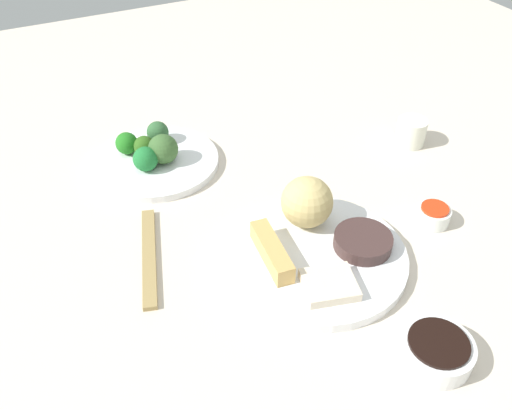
# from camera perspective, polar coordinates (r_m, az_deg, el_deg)

# --- Properties ---
(tabletop) EXTENTS (2.20, 2.20, 0.02)m
(tabletop) POSITION_cam_1_polar(r_m,az_deg,el_deg) (0.85, 3.22, -4.42)
(tabletop) COLOR beige
(tabletop) RESTS_ON ground
(main_plate) EXTENTS (0.27, 0.27, 0.02)m
(main_plate) POSITION_cam_1_polar(r_m,az_deg,el_deg) (0.81, 6.53, -5.45)
(main_plate) COLOR white
(main_plate) RESTS_ON tabletop
(rice_scoop) EXTENTS (0.08, 0.08, 0.08)m
(rice_scoop) POSITION_cam_1_polar(r_m,az_deg,el_deg) (0.83, 5.46, 0.32)
(rice_scoop) COLOR tan
(rice_scoop) RESTS_ON main_plate
(spring_roll) EXTENTS (0.12, 0.04, 0.03)m
(spring_roll) POSITION_cam_1_polar(r_m,az_deg,el_deg) (0.78, 1.69, -4.98)
(spring_roll) COLOR tan
(spring_roll) RESTS_ON main_plate
(crab_rangoon_wonton) EXTENTS (0.08, 0.09, 0.01)m
(crab_rangoon_wonton) POSITION_cam_1_polar(r_m,az_deg,el_deg) (0.76, 8.07, -8.35)
(crab_rangoon_wonton) COLOR beige
(crab_rangoon_wonton) RESTS_ON main_plate
(stir_fry_heap) EXTENTS (0.09, 0.09, 0.02)m
(stir_fry_heap) POSITION_cam_1_polar(r_m,az_deg,el_deg) (0.82, 11.35, -3.83)
(stir_fry_heap) COLOR #3E2A28
(stir_fry_heap) RESTS_ON main_plate
(broccoli_plate) EXTENTS (0.23, 0.23, 0.01)m
(broccoli_plate) POSITION_cam_1_polar(r_m,az_deg,el_deg) (1.02, -10.55, 4.57)
(broccoli_plate) COLOR white
(broccoli_plate) RESTS_ON tabletop
(broccoli_floret_0) EXTENTS (0.04, 0.04, 0.04)m
(broccoli_floret_0) POSITION_cam_1_polar(r_m,az_deg,el_deg) (1.02, -11.85, 6.16)
(broccoli_floret_0) COLOR #2F5B1A
(broccoli_floret_0) RESTS_ON broccoli_plate
(broccoli_floret_1) EXTENTS (0.05, 0.05, 0.05)m
(broccoli_floret_1) POSITION_cam_1_polar(r_m,az_deg,el_deg) (0.99, -9.88, 5.90)
(broccoli_floret_1) COLOR #3A5F2E
(broccoli_floret_1) RESTS_ON broccoli_plate
(broccoli_floret_2) EXTENTS (0.04, 0.04, 0.04)m
(broccoli_floret_2) POSITION_cam_1_polar(r_m,az_deg,el_deg) (1.05, -10.46, 7.66)
(broccoli_floret_2) COLOR #305D33
(broccoli_floret_2) RESTS_ON broccoli_plate
(broccoli_floret_3) EXTENTS (0.04, 0.04, 0.04)m
(broccoli_floret_3) POSITION_cam_1_polar(r_m,az_deg,el_deg) (0.98, -11.73, 4.83)
(broccoli_floret_3) COLOR #1E7131
(broccoli_floret_3) RESTS_ON broccoli_plate
(broccoli_floret_4) EXTENTS (0.04, 0.04, 0.04)m
(broccoli_floret_4) POSITION_cam_1_polar(r_m,az_deg,el_deg) (1.03, -13.65, 6.43)
(broccoli_floret_4) COLOR #21711D
(broccoli_floret_4) RESTS_ON broccoli_plate
(soy_sauce_bowl) EXTENTS (0.09, 0.09, 0.03)m
(soy_sauce_bowl) POSITION_cam_1_polar(r_m,az_deg,el_deg) (0.73, 18.67, -14.55)
(soy_sauce_bowl) COLOR white
(soy_sauce_bowl) RESTS_ON tabletop
(soy_sauce_bowl_liquid) EXTENTS (0.08, 0.08, 0.00)m
(soy_sauce_bowl_liquid) POSITION_cam_1_polar(r_m,az_deg,el_deg) (0.72, 18.96, -13.75)
(soy_sauce_bowl_liquid) COLOR black
(soy_sauce_bowl_liquid) RESTS_ON soy_sauce_bowl
(sauce_ramekin_sweet_and_sour) EXTENTS (0.05, 0.05, 0.03)m
(sauce_ramekin_sweet_and_sour) POSITION_cam_1_polar(r_m,az_deg,el_deg) (0.91, 18.39, -1.10)
(sauce_ramekin_sweet_and_sour) COLOR white
(sauce_ramekin_sweet_and_sour) RESTS_ON tabletop
(sauce_ramekin_sweet_and_sour_liquid) EXTENTS (0.04, 0.04, 0.00)m
(sauce_ramekin_sweet_and_sour_liquid) POSITION_cam_1_polar(r_m,az_deg,el_deg) (0.91, 18.59, -0.34)
(sauce_ramekin_sweet_and_sour_liquid) COLOR red
(sauce_ramekin_sweet_and_sour_liquid) RESTS_ON sauce_ramekin_sweet_and_sour
(teacup) EXTENTS (0.06, 0.06, 0.05)m
(teacup) POSITION_cam_1_polar(r_m,az_deg,el_deg) (1.09, 16.22, 7.51)
(teacup) COLOR white
(teacup) RESTS_ON tabletop
(chopsticks_pair) EXTENTS (0.21, 0.08, 0.01)m
(chopsticks_pair) POSITION_cam_1_polar(r_m,az_deg,el_deg) (0.83, -11.36, -5.35)
(chopsticks_pair) COLOR #9D834D
(chopsticks_pair) RESTS_ON tabletop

